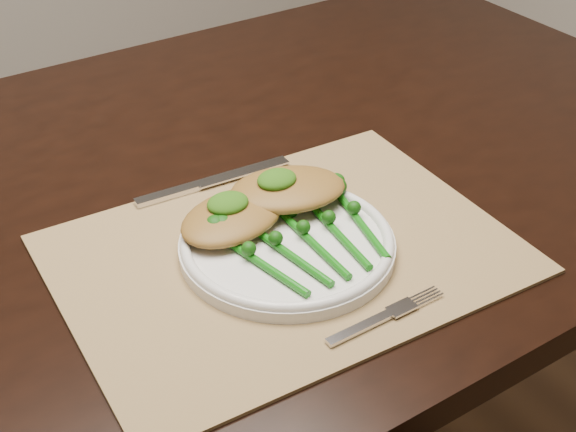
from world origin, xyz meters
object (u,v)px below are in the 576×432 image
placemat (285,254)px  dinner_plate (287,243)px  broccolini_bundle (313,243)px  chicken_fillet_left (232,217)px  dining_table (206,387)px

placemat → dinner_plate: size_ratio=2.05×
dinner_plate → broccolini_bundle: 0.03m
placemat → dinner_plate: 0.01m
dinner_plate → chicken_fillet_left: 0.07m
broccolini_bundle → dining_table: bearing=101.5°
placemat → broccolini_bundle: 0.04m
dining_table → broccolini_bundle: size_ratio=9.04×
dinner_plate → broccolini_bundle: broccolini_bundle is taller
dining_table → chicken_fillet_left: size_ratio=12.01×
chicken_fillet_left → broccolini_bundle: chicken_fillet_left is taller
placemat → chicken_fillet_left: (-0.04, 0.06, 0.03)m
dining_table → placemat: (0.03, -0.19, 0.38)m
dining_table → dinner_plate: bearing=-82.2°
dinner_plate → broccolini_bundle: size_ratio=1.36×
dinner_plate → dining_table: bearing=99.1°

